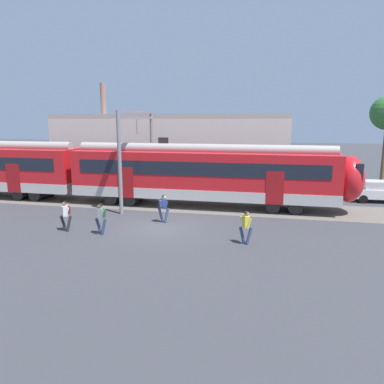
{
  "coord_description": "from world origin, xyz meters",
  "views": [
    {
      "loc": [
        6.02,
        -19.35,
        5.99
      ],
      "look_at": [
        1.27,
        2.55,
        1.6
      ],
      "focal_mm": 35.0,
      "sensor_mm": 36.0,
      "label": 1
    }
  ],
  "objects_px": {
    "pedestrian_white": "(66,213)",
    "parked_car_white": "(379,191)",
    "pedestrian_yellow": "(246,225)",
    "commuter_train": "(88,171)",
    "pedestrian_navy": "(163,206)",
    "pedestrian_grey": "(101,216)"
  },
  "relations": [
    {
      "from": "pedestrian_white",
      "to": "parked_car_white",
      "type": "relative_size",
      "value": 0.42
    },
    {
      "from": "pedestrian_yellow",
      "to": "pedestrian_white",
      "type": "bearing_deg",
      "value": 179.34
    },
    {
      "from": "commuter_train",
      "to": "pedestrian_navy",
      "type": "height_order",
      "value": "commuter_train"
    },
    {
      "from": "pedestrian_white",
      "to": "parked_car_white",
      "type": "distance_m",
      "value": 21.77
    },
    {
      "from": "pedestrian_white",
      "to": "parked_car_white",
      "type": "height_order",
      "value": "pedestrian_white"
    },
    {
      "from": "pedestrian_grey",
      "to": "pedestrian_yellow",
      "type": "height_order",
      "value": "same"
    },
    {
      "from": "commuter_train",
      "to": "pedestrian_white",
      "type": "relative_size",
      "value": 22.83
    },
    {
      "from": "commuter_train",
      "to": "pedestrian_navy",
      "type": "relative_size",
      "value": 22.83
    },
    {
      "from": "parked_car_white",
      "to": "pedestrian_grey",
      "type": "bearing_deg",
      "value": -144.59
    },
    {
      "from": "commuter_train",
      "to": "pedestrian_yellow",
      "type": "height_order",
      "value": "commuter_train"
    },
    {
      "from": "commuter_train",
      "to": "pedestrian_yellow",
      "type": "xyz_separation_m",
      "value": [
        12.13,
        -7.46,
        -1.29
      ]
    },
    {
      "from": "pedestrian_navy",
      "to": "pedestrian_yellow",
      "type": "distance_m",
      "value": 5.76
    },
    {
      "from": "parked_car_white",
      "to": "pedestrian_yellow",
      "type": "bearing_deg",
      "value": -127.32
    },
    {
      "from": "parked_car_white",
      "to": "pedestrian_navy",
      "type": "bearing_deg",
      "value": -147.73
    },
    {
      "from": "pedestrian_grey",
      "to": "pedestrian_navy",
      "type": "height_order",
      "value": "same"
    },
    {
      "from": "pedestrian_navy",
      "to": "parked_car_white",
      "type": "bearing_deg",
      "value": 32.27
    },
    {
      "from": "commuter_train",
      "to": "pedestrian_navy",
      "type": "xyz_separation_m",
      "value": [
        7.13,
        -4.61,
        -1.26
      ]
    },
    {
      "from": "pedestrian_yellow",
      "to": "parked_car_white",
      "type": "relative_size",
      "value": 0.42
    },
    {
      "from": "pedestrian_grey",
      "to": "commuter_train",
      "type": "bearing_deg",
      "value": 121.54
    },
    {
      "from": "pedestrian_white",
      "to": "pedestrian_grey",
      "type": "relative_size",
      "value": 1.0
    },
    {
      "from": "pedestrian_yellow",
      "to": "parked_car_white",
      "type": "bearing_deg",
      "value": 52.68
    },
    {
      "from": "commuter_train",
      "to": "pedestrian_yellow",
      "type": "bearing_deg",
      "value": -31.6
    }
  ]
}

